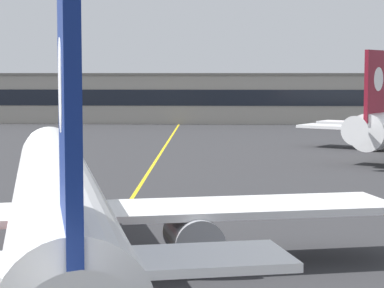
# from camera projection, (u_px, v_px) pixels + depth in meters

# --- Properties ---
(taxiway_centreline) EXTENTS (4.10, 179.97, 0.01)m
(taxiway_centreline) POSITION_uv_depth(u_px,v_px,m) (130.00, 201.00, 56.12)
(taxiway_centreline) COLOR yellow
(taxiway_centreline) RESTS_ON ground
(airliner_foreground) EXTENTS (32.23, 40.98, 11.65)m
(airliner_foreground) POSITION_uv_depth(u_px,v_px,m) (57.00, 200.00, 35.48)
(airliner_foreground) COLOR white
(airliner_foreground) RESTS_ON ground
(safety_cone_by_nose_gear) EXTENTS (0.44, 0.44, 0.55)m
(safety_cone_by_nose_gear) POSITION_uv_depth(u_px,v_px,m) (120.00, 208.00, 51.78)
(safety_cone_by_nose_gear) COLOR orange
(safety_cone_by_nose_gear) RESTS_ON ground
(terminal_building) EXTENTS (124.40, 12.40, 9.00)m
(terminal_building) POSITION_uv_depth(u_px,v_px,m) (182.00, 98.00, 144.54)
(terminal_building) COLOR #9E998E
(terminal_building) RESTS_ON ground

